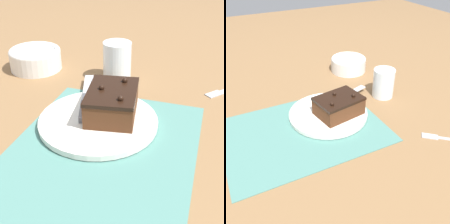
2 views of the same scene
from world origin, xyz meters
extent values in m
plane|color=olive|center=(0.00, 0.00, 0.00)|extent=(3.00, 3.00, 0.00)
cube|color=slate|center=(0.00, 0.00, 0.00)|extent=(0.46, 0.34, 0.00)
cylinder|color=white|center=(-0.10, -0.04, 0.01)|extent=(0.25, 0.25, 0.01)
cube|color=#512D19|center=(-0.12, -0.01, 0.04)|extent=(0.15, 0.12, 0.05)
cube|color=black|center=(-0.12, -0.01, 0.07)|extent=(0.15, 0.12, 0.01)
sphere|color=black|center=(-0.16, 0.00, 0.08)|extent=(0.01, 0.01, 0.01)
sphere|color=black|center=(-0.12, -0.04, 0.08)|extent=(0.01, 0.01, 0.01)
sphere|color=black|center=(-0.09, 0.01, 0.08)|extent=(0.01, 0.01, 0.01)
cube|color=slate|center=(-0.10, -0.07, 0.02)|extent=(0.08, 0.04, 0.01)
cube|color=#B7BABF|center=(-0.21, -0.11, 0.02)|extent=(0.15, 0.07, 0.00)
cylinder|color=white|center=(-0.32, -0.07, 0.05)|extent=(0.07, 0.07, 0.10)
cylinder|color=white|center=(-0.32, -0.31, 0.03)|extent=(0.15, 0.15, 0.05)
torus|color=white|center=(-0.32, -0.31, 0.05)|extent=(0.15, 0.15, 0.02)
cube|color=#B7BABF|center=(-0.31, 0.19, 0.00)|extent=(0.05, 0.05, 0.01)
camera|label=1|loc=(0.41, 0.16, 0.36)|focal=50.00mm
camera|label=2|loc=(0.19, 0.59, 0.48)|focal=42.00mm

